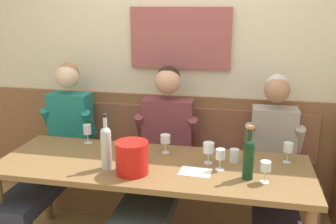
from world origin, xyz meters
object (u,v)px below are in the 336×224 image
at_px(person_center_left_seat, 274,169).
at_px(wine_glass_by_bottle, 107,140).
at_px(water_tumbler_center, 234,156).
at_px(wine_glass_center_front, 87,130).
at_px(wine_glass_left_end, 220,155).
at_px(wine_bottle_clear_water, 106,146).
at_px(dining_table, 152,174).
at_px(person_right_seat, 160,159).
at_px(wine_bottle_green_tall, 249,157).
at_px(wine_glass_mid_left, 265,167).
at_px(person_left_seat, 55,149).
at_px(wine_glass_mid_right, 165,139).
at_px(wine_glass_near_bucket, 288,148).
at_px(wine_glass_center_rear, 209,149).
at_px(wall_bench, 171,182).
at_px(ice_bucket, 132,158).

xyz_separation_m(person_center_left_seat, wine_glass_by_bottle, (-1.24, -0.20, 0.21)).
bearing_deg(wine_glass_by_bottle, water_tumbler_center, 1.38).
xyz_separation_m(person_center_left_seat, wine_glass_center_front, (-1.47, -0.03, 0.21)).
bearing_deg(wine_glass_left_end, wine_bottle_clear_water, -169.85).
xyz_separation_m(dining_table, person_right_seat, (-0.02, 0.32, -0.02)).
height_order(wine_glass_by_bottle, wine_glass_left_end, wine_glass_by_bottle).
bearing_deg(wine_bottle_green_tall, wine_glass_mid_left, -19.46).
height_order(person_center_left_seat, wine_glass_by_bottle, person_center_left_seat).
xyz_separation_m(person_left_seat, wine_glass_mid_right, (0.97, -0.11, 0.19)).
bearing_deg(person_center_left_seat, wine_glass_near_bucket, -57.24).
xyz_separation_m(wine_bottle_green_tall, wine_glass_center_rear, (-0.27, 0.20, -0.04)).
xyz_separation_m(wall_bench, ice_bucket, (-0.09, -0.84, 0.57)).
relative_size(person_right_seat, wine_glass_center_rear, 8.77).
height_order(wine_glass_near_bucket, wine_glass_mid_left, wine_glass_near_bucket).
height_order(person_right_seat, person_center_left_seat, person_right_seat).
bearing_deg(wine_glass_mid_left, wine_glass_center_rear, 148.20).
height_order(wine_glass_left_end, water_tumbler_center, wine_glass_left_end).
bearing_deg(wine_glass_center_front, dining_table, -25.72).
bearing_deg(water_tumbler_center, wine_glass_mid_left, -55.59).
bearing_deg(person_center_left_seat, wine_glass_center_rear, -153.77).
distance_m(dining_table, wine_glass_near_bucket, 0.98).
xyz_separation_m(wine_glass_left_end, wine_glass_center_front, (-1.09, 0.31, 0.00)).
relative_size(wine_bottle_green_tall, water_tumbler_center, 3.75).
height_order(wine_glass_by_bottle, wine_glass_mid_left, wine_glass_by_bottle).
relative_size(ice_bucket, wine_glass_center_rear, 1.43).
bearing_deg(wine_glass_near_bucket, wine_glass_by_bottle, -176.15).
bearing_deg(dining_table, wine_bottle_clear_water, -152.05).
xyz_separation_m(wine_glass_near_bucket, wine_glass_by_bottle, (-1.31, -0.09, 0.00)).
xyz_separation_m(wine_glass_by_bottle, wine_glass_center_front, (-0.23, 0.17, 0.00)).
bearing_deg(wine_glass_by_bottle, wall_bench, 54.79).
bearing_deg(person_right_seat, wine_glass_mid_left, -30.65).
bearing_deg(wine_glass_by_bottle, person_right_seat, 28.56).
xyz_separation_m(person_right_seat, wine_bottle_green_tall, (0.68, -0.43, 0.25)).
bearing_deg(wall_bench, person_center_left_seat, -21.46).
xyz_separation_m(person_center_left_seat, wine_bottle_green_tall, (-0.20, -0.43, 0.25)).
height_order(person_left_seat, wine_glass_near_bucket, person_left_seat).
bearing_deg(person_center_left_seat, wine_glass_left_end, -139.02).
xyz_separation_m(wine_glass_by_bottle, wine_glass_mid_right, (0.43, 0.10, -0.00)).
xyz_separation_m(person_right_seat, wine_glass_left_end, (0.50, -0.33, 0.21)).
height_order(wine_glass_near_bucket, wine_glass_mid_right, wine_glass_near_bucket).
bearing_deg(person_center_left_seat, dining_table, -159.50).
height_order(dining_table, ice_bucket, ice_bucket).
xyz_separation_m(wall_bench, dining_table, (0.00, -0.66, 0.38)).
xyz_separation_m(dining_table, wine_glass_center_rear, (0.39, 0.09, 0.19)).
xyz_separation_m(wine_bottle_green_tall, wine_glass_near_bucket, (0.27, 0.32, -0.04)).
bearing_deg(wine_bottle_clear_water, wine_glass_left_end, 10.15).
bearing_deg(wine_glass_by_bottle, wine_glass_center_rear, -2.61).
bearing_deg(wall_bench, wine_bottle_clear_water, -109.11).
distance_m(wine_bottle_clear_water, wine_bottle_green_tall, 0.94).
height_order(person_left_seat, wine_glass_center_front, person_left_seat).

